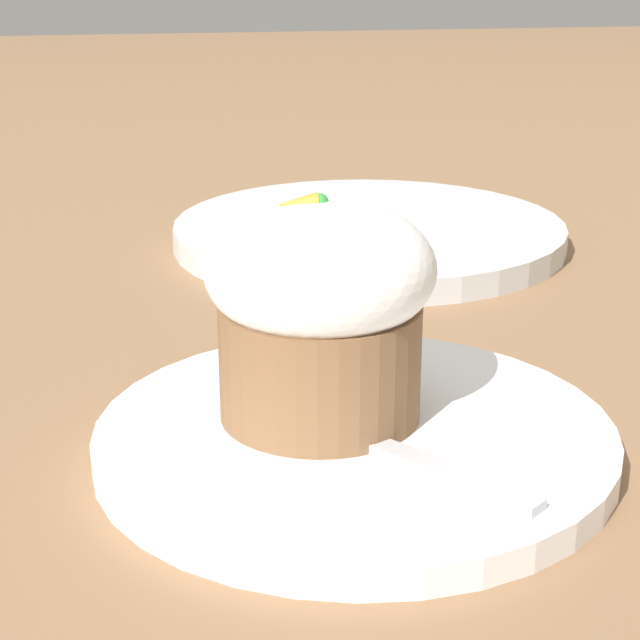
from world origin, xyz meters
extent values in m
plane|color=#846042|center=(0.00, 0.00, 0.00)|extent=(4.00, 4.00, 0.00)
cylinder|color=white|center=(0.00, 0.00, 0.01)|extent=(0.21, 0.21, 0.01)
cylinder|color=brown|center=(0.01, -0.01, 0.04)|extent=(0.08, 0.08, 0.05)
ellipsoid|color=white|center=(0.01, -0.01, 0.08)|extent=(0.09, 0.09, 0.06)
cone|color=orange|center=(0.02, -0.01, 0.10)|extent=(0.02, 0.01, 0.01)
sphere|color=green|center=(0.01, -0.01, 0.10)|extent=(0.01, 0.01, 0.01)
cube|color=#B7B7BC|center=(-0.02, 0.04, 0.01)|extent=(0.07, 0.08, 0.00)
ellipsoid|color=#B7B7BC|center=(0.02, -0.01, 0.02)|extent=(0.05, 0.05, 0.01)
cylinder|color=silver|center=(-0.07, -0.31, 0.01)|extent=(0.27, 0.27, 0.02)
camera|label=1|loc=(0.08, 0.39, 0.20)|focal=60.00mm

